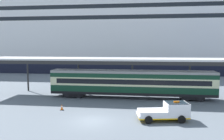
% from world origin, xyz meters
% --- Properties ---
extents(ground_plane, '(400.00, 400.00, 0.00)m').
position_xyz_m(ground_plane, '(0.00, 0.00, 0.00)').
color(ground_plane, slate).
extents(cruise_ship, '(166.12, 24.18, 37.52)m').
position_xyz_m(cruise_ship, '(6.34, 50.05, 13.15)').
color(cruise_ship, black).
rests_on(cruise_ship, ground).
extents(platform_canopy, '(44.57, 6.19, 5.88)m').
position_xyz_m(platform_canopy, '(3.52, 11.48, 5.65)').
color(platform_canopy, silver).
rests_on(platform_canopy, ground).
extents(train_carriage, '(23.83, 2.81, 4.11)m').
position_xyz_m(train_carriage, '(3.52, 11.07, 2.31)').
color(train_carriage, black).
rests_on(train_carriage, ground).
extents(service_truck, '(5.48, 2.97, 2.02)m').
position_xyz_m(service_truck, '(7.69, 1.27, 0.99)').
color(service_truck, white).
rests_on(service_truck, ground).
extents(traffic_cone_near, '(0.36, 0.36, 0.64)m').
position_xyz_m(traffic_cone_near, '(9.25, 5.22, 0.32)').
color(traffic_cone_near, black).
rests_on(traffic_cone_near, ground).
extents(traffic_cone_mid, '(0.36, 0.36, 0.73)m').
position_xyz_m(traffic_cone_mid, '(-4.51, 3.56, 0.36)').
color(traffic_cone_mid, black).
rests_on(traffic_cone_mid, ground).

